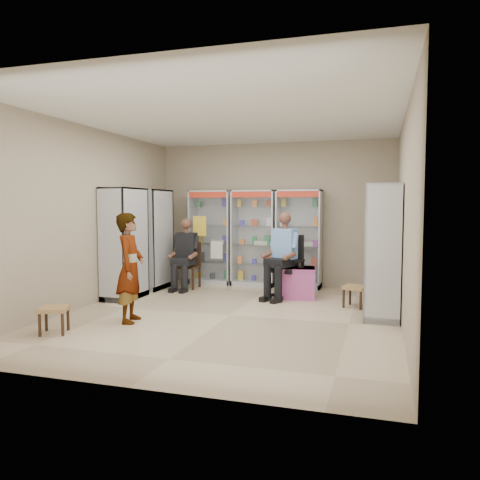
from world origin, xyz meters
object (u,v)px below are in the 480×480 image
(cabinet_back_left, at_px, (212,237))
(seated_shopkeeper, at_px, (285,258))
(cabinet_back_right, at_px, (299,239))
(woven_stool_b, at_px, (54,320))
(cabinet_right_far, at_px, (382,246))
(wooden_chair, at_px, (188,265))
(cabinet_left_near, at_px, (124,243))
(standing_man, at_px, (130,268))
(cabinet_right_near, at_px, (383,252))
(pink_trunk, at_px, (299,283))
(cabinet_left_far, at_px, (153,239))
(cabinet_back_mid, at_px, (254,238))
(office_chair, at_px, (286,266))
(woven_stool_a, at_px, (355,297))

(cabinet_back_left, relative_size, seated_shopkeeper, 1.36)
(cabinet_back_right, relative_size, seated_shopkeeper, 1.36)
(seated_shopkeeper, bearing_deg, cabinet_back_right, 108.85)
(cabinet_back_left, relative_size, cabinet_back_right, 1.00)
(seated_shopkeeper, xyz_separation_m, woven_stool_b, (-2.45, -3.21, -0.56))
(cabinet_right_far, height_order, wooden_chair, cabinet_right_far)
(cabinet_left_near, relative_size, standing_man, 1.27)
(cabinet_right_near, bearing_deg, pink_trunk, 51.41)
(cabinet_left_near, distance_m, woven_stool_b, 2.51)
(pink_trunk, bearing_deg, woven_stool_b, -129.13)
(cabinet_left_far, height_order, standing_man, cabinet_left_far)
(cabinet_back_left, relative_size, woven_stool_b, 5.64)
(cabinet_back_mid, relative_size, wooden_chair, 2.13)
(cabinet_back_left, height_order, cabinet_back_mid, same)
(pink_trunk, bearing_deg, cabinet_right_near, -38.59)
(wooden_chair, distance_m, woven_stool_b, 3.67)
(seated_shopkeeper, bearing_deg, woven_stool_b, -105.90)
(cabinet_right_near, height_order, pink_trunk, cabinet_right_near)
(cabinet_back_mid, height_order, office_chair, cabinet_back_mid)
(seated_shopkeeper, distance_m, woven_stool_a, 1.45)
(seated_shopkeeper, relative_size, pink_trunk, 2.53)
(woven_stool_b, bearing_deg, cabinet_left_far, 95.47)
(office_chair, bearing_deg, cabinet_right_far, 20.93)
(cabinet_right_far, distance_m, wooden_chair, 3.84)
(cabinet_left_far, relative_size, wooden_chair, 2.13)
(wooden_chair, height_order, pink_trunk, wooden_chair)
(cabinet_right_far, relative_size, seated_shopkeeper, 1.36)
(seated_shopkeeper, distance_m, pink_trunk, 0.52)
(cabinet_back_right, relative_size, cabinet_left_far, 1.00)
(cabinet_back_mid, bearing_deg, woven_stool_a, -36.46)
(cabinet_back_left, height_order, cabinet_right_near, same)
(cabinet_left_far, relative_size, standing_man, 1.27)
(cabinet_right_far, distance_m, cabinet_left_near, 4.55)
(cabinet_back_left, xyz_separation_m, wooden_chair, (-0.25, -0.73, -0.53))
(cabinet_back_mid, height_order, standing_man, cabinet_back_mid)
(cabinet_left_near, distance_m, office_chair, 2.95)
(cabinet_right_near, relative_size, pink_trunk, 3.45)
(woven_stool_b, bearing_deg, wooden_chair, 84.51)
(cabinet_back_mid, height_order, woven_stool_b, cabinet_back_mid)
(cabinet_back_left, distance_m, pink_trunk, 2.45)
(cabinet_right_far, bearing_deg, seated_shopkeeper, 91.20)
(cabinet_back_right, xyz_separation_m, standing_man, (-1.85, -3.52, -0.21))
(cabinet_back_right, bearing_deg, standing_man, -117.73)
(cabinet_back_left, relative_size, cabinet_left_near, 1.00)
(cabinet_back_left, height_order, office_chair, cabinet_back_left)
(cabinet_right_near, height_order, cabinet_left_near, same)
(pink_trunk, bearing_deg, cabinet_left_near, -162.43)
(cabinet_back_right, bearing_deg, office_chair, -92.70)
(woven_stool_b, bearing_deg, cabinet_back_mid, 70.49)
(woven_stool_a, bearing_deg, office_chair, 159.08)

